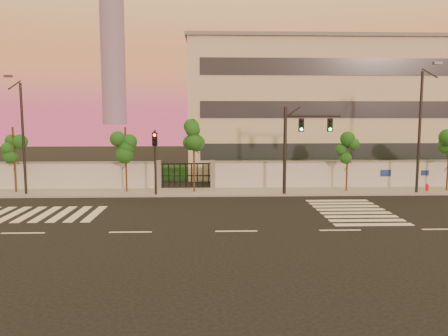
# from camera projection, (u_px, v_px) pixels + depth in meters

# --- Properties ---
(ground) EXTENTS (120.00, 120.00, 0.00)m
(ground) POSITION_uv_depth(u_px,v_px,m) (236.00, 231.00, 20.75)
(ground) COLOR black
(ground) RESTS_ON ground
(sidewalk) EXTENTS (60.00, 3.00, 0.15)m
(sidewalk) POSITION_uv_depth(u_px,v_px,m) (227.00, 192.00, 31.16)
(sidewalk) COLOR gray
(sidewalk) RESTS_ON ground
(perimeter_wall) EXTENTS (60.00, 0.36, 2.20)m
(perimeter_wall) POSITION_uv_depth(u_px,v_px,m) (228.00, 175.00, 32.53)
(perimeter_wall) COLOR #B3B6BB
(perimeter_wall) RESTS_ON ground
(hedge_row) EXTENTS (41.00, 4.25, 1.80)m
(hedge_row) POSITION_uv_depth(u_px,v_px,m) (239.00, 174.00, 35.32)
(hedge_row) COLOR #10340F
(hedge_row) RESTS_ON ground
(institutional_building) EXTENTS (24.40, 12.40, 12.25)m
(institutional_building) POSITION_uv_depth(u_px,v_px,m) (315.00, 109.00, 42.16)
(institutional_building) COLOR beige
(institutional_building) RESTS_ON ground
(distant_skyscraper) EXTENTS (16.00, 16.00, 118.00)m
(distant_skyscraper) POSITION_uv_depth(u_px,v_px,m) (112.00, 31.00, 289.07)
(distant_skyscraper) COLOR slate
(distant_skyscraper) RESTS_ON ground
(road_markings) EXTENTS (57.00, 7.62, 0.02)m
(road_markings) POSITION_uv_depth(u_px,v_px,m) (204.00, 214.00, 24.42)
(road_markings) COLOR silver
(road_markings) RESTS_ON ground
(street_tree_b) EXTENTS (1.61, 1.28, 4.71)m
(street_tree_b) POSITION_uv_depth(u_px,v_px,m) (14.00, 145.00, 30.27)
(street_tree_b) COLOR #382314
(street_tree_b) RESTS_ON ground
(street_tree_c) EXTENTS (1.54, 1.22, 4.71)m
(street_tree_c) POSITION_uv_depth(u_px,v_px,m) (126.00, 145.00, 30.46)
(street_tree_c) COLOR #382314
(street_tree_c) RESTS_ON ground
(street_tree_d) EXTENTS (1.59, 1.26, 5.26)m
(street_tree_d) POSITION_uv_depth(u_px,v_px,m) (194.00, 139.00, 30.40)
(street_tree_d) COLOR #382314
(street_tree_d) RESTS_ON ground
(street_tree_e) EXTENTS (1.51, 1.20, 4.30)m
(street_tree_e) POSITION_uv_depth(u_px,v_px,m) (348.00, 149.00, 30.92)
(street_tree_e) COLOR #382314
(street_tree_e) RESTS_ON ground
(traffic_signal_main) EXTENTS (3.84, 0.43, 6.07)m
(traffic_signal_main) POSITION_uv_depth(u_px,v_px,m) (296.00, 140.00, 29.61)
(traffic_signal_main) COLOR black
(traffic_signal_main) RESTS_ON ground
(traffic_signal_secondary) EXTENTS (0.35, 0.34, 4.51)m
(traffic_signal_secondary) POSITION_uv_depth(u_px,v_px,m) (155.00, 155.00, 29.40)
(traffic_signal_secondary) COLOR black
(traffic_signal_secondary) RESTS_ON ground
(streetlight_west) EXTENTS (0.48, 1.93, 8.01)m
(streetlight_west) POSITION_uv_depth(u_px,v_px,m) (22.00, 133.00, 29.27)
(streetlight_west) COLOR black
(streetlight_west) RESTS_ON ground
(streetlight_east) EXTENTS (0.53, 2.14, 8.87)m
(streetlight_east) POSITION_uv_depth(u_px,v_px,m) (421.00, 126.00, 29.83)
(streetlight_east) COLOR black
(streetlight_east) RESTS_ON ground
(fire_hydrant) EXTENTS (0.26, 0.25, 0.68)m
(fire_hydrant) POSITION_uv_depth(u_px,v_px,m) (427.00, 188.00, 31.11)
(fire_hydrant) COLOR red
(fire_hydrant) RESTS_ON ground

